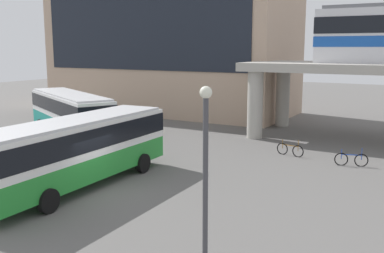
{
  "coord_description": "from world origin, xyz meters",
  "views": [
    {
      "loc": [
        13.52,
        -14.44,
        6.42
      ],
      "look_at": [
        1.39,
        6.27,
        2.2
      ],
      "focal_mm": 42.16,
      "sensor_mm": 36.0,
      "label": 1
    }
  ],
  "objects_px": {
    "bus_main": "(77,146)",
    "station_building": "(170,30)",
    "bicycle_brown": "(290,150)",
    "bicycle_blue": "(351,159)",
    "bus_secondary": "(70,111)"
  },
  "relations": [
    {
      "from": "bus_secondary",
      "to": "bicycle_brown",
      "type": "bearing_deg",
      "value": 10.18
    },
    {
      "from": "station_building",
      "to": "bicycle_blue",
      "type": "relative_size",
      "value": 14.22
    },
    {
      "from": "station_building",
      "to": "bus_secondary",
      "type": "distance_m",
      "value": 16.88
    },
    {
      "from": "bus_secondary",
      "to": "bicycle_blue",
      "type": "xyz_separation_m",
      "value": [
        18.97,
        2.12,
        -1.63
      ]
    },
    {
      "from": "bus_main",
      "to": "bicycle_blue",
      "type": "xyz_separation_m",
      "value": [
        10.15,
        10.43,
        -1.63
      ]
    },
    {
      "from": "bicycle_brown",
      "to": "bicycle_blue",
      "type": "height_order",
      "value": "same"
    },
    {
      "from": "bicycle_brown",
      "to": "bus_secondary",
      "type": "bearing_deg",
      "value": -169.82
    },
    {
      "from": "bus_main",
      "to": "bicycle_brown",
      "type": "distance_m",
      "value": 12.92
    },
    {
      "from": "bus_secondary",
      "to": "bicycle_blue",
      "type": "bearing_deg",
      "value": 6.39
    },
    {
      "from": "bus_main",
      "to": "bicycle_brown",
      "type": "xyz_separation_m",
      "value": [
        6.49,
        11.05,
        -1.63
      ]
    },
    {
      "from": "bus_secondary",
      "to": "bicycle_brown",
      "type": "xyz_separation_m",
      "value": [
        15.3,
        2.75,
        -1.63
      ]
    },
    {
      "from": "bus_main",
      "to": "station_building",
      "type": "bearing_deg",
      "value": 113.7
    },
    {
      "from": "bicycle_blue",
      "to": "bus_main",
      "type": "bearing_deg",
      "value": -134.23
    },
    {
      "from": "bicycle_brown",
      "to": "bicycle_blue",
      "type": "relative_size",
      "value": 1.03
    },
    {
      "from": "station_building",
      "to": "bicycle_blue",
      "type": "distance_m",
      "value": 25.88
    }
  ]
}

